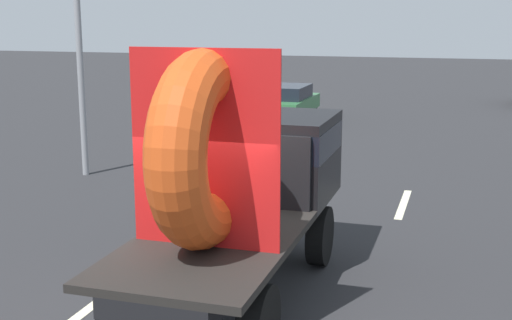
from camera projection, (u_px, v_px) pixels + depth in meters
ground_plane at (199, 311)px, 9.27m from camera, size 120.00×120.00×0.00m
flatbed_truck at (245, 173)px, 9.72m from camera, size 2.02×5.41×3.60m
distant_sedan at (287, 101)px, 26.30m from camera, size 1.76×4.11×1.34m
traffic_light at (79, 31)px, 16.52m from camera, size 0.42×0.36×5.51m
lane_dash_left_far at (249, 186)px, 16.08m from camera, size 0.16×2.68×0.01m
lane_dash_right_far at (403, 204)px, 14.56m from camera, size 0.16×2.39×0.01m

